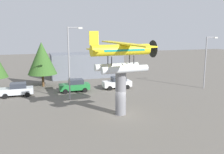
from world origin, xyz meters
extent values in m
plane|color=#605B54|center=(0.00, 0.00, 0.00)|extent=(140.00, 140.00, 0.00)
cylinder|color=slate|center=(0.00, 0.00, 2.26)|extent=(1.10, 1.10, 4.53)
cylinder|color=silver|center=(0.08, -1.00, 4.88)|extent=(4.84, 1.11, 0.70)
cylinder|color=#333338|center=(1.24, -0.40, 5.68)|extent=(0.11, 0.11, 0.90)
cylinder|color=#333338|center=(-1.15, -0.60, 5.68)|extent=(0.11, 0.11, 0.90)
cylinder|color=silver|center=(-0.08, 1.00, 4.88)|extent=(4.84, 1.11, 0.70)
cylinder|color=#333338|center=(1.15, 0.60, 5.68)|extent=(0.11, 0.11, 0.90)
cylinder|color=#333338|center=(-1.24, 0.40, 5.68)|extent=(0.11, 0.11, 0.90)
cylinder|color=yellow|center=(0.00, 0.00, 6.68)|extent=(6.27, 1.62, 1.10)
cube|color=teal|center=(0.20, 0.02, 6.68)|extent=(4.42, 1.50, 0.20)
cone|color=#262628|center=(3.24, 0.28, 6.68)|extent=(0.77, 0.94, 0.88)
cylinder|color=black|center=(3.64, 0.31, 6.68)|extent=(0.19, 1.80, 1.80)
cube|color=yellow|center=(0.40, 0.03, 7.29)|extent=(1.98, 10.46, 0.12)
cube|color=yellow|center=(-2.79, -0.24, 6.78)|extent=(0.94, 2.85, 0.10)
cube|color=yellow|center=(-2.79, -0.24, 7.88)|extent=(0.91, 0.20, 1.30)
cube|color=silver|center=(-10.72, 10.83, 0.72)|extent=(4.20, 1.70, 0.80)
cube|color=#2D333D|center=(-10.47, 10.83, 1.44)|extent=(2.00, 1.56, 0.64)
cylinder|color=black|center=(-12.07, 11.73, 0.32)|extent=(0.64, 0.22, 0.64)
cylinder|color=black|center=(-12.07, 9.93, 0.32)|extent=(0.64, 0.22, 0.64)
cylinder|color=black|center=(-9.37, 11.73, 0.32)|extent=(0.64, 0.22, 0.64)
cylinder|color=black|center=(-9.37, 9.93, 0.32)|extent=(0.64, 0.22, 0.64)
cube|color=#237A38|center=(-3.08, 11.04, 0.72)|extent=(4.20, 1.70, 0.80)
cube|color=#2D333D|center=(-2.83, 11.04, 1.44)|extent=(2.00, 1.56, 0.64)
cylinder|color=black|center=(-4.43, 11.94, 0.32)|extent=(0.64, 0.22, 0.64)
cylinder|color=black|center=(-4.43, 10.14, 0.32)|extent=(0.64, 0.22, 0.64)
cylinder|color=black|center=(-1.73, 11.94, 0.32)|extent=(0.64, 0.22, 0.64)
cylinder|color=black|center=(-1.73, 10.14, 0.32)|extent=(0.64, 0.22, 0.64)
cube|color=white|center=(3.29, 11.15, 0.72)|extent=(4.20, 1.70, 0.80)
cube|color=#2D333D|center=(3.54, 11.15, 1.44)|extent=(2.00, 1.56, 0.64)
cylinder|color=black|center=(1.94, 12.05, 0.32)|extent=(0.64, 0.22, 0.64)
cylinder|color=black|center=(1.94, 10.25, 0.32)|extent=(0.64, 0.22, 0.64)
cylinder|color=black|center=(4.64, 12.05, 0.32)|extent=(0.64, 0.22, 0.64)
cylinder|color=black|center=(4.64, 10.25, 0.32)|extent=(0.64, 0.22, 0.64)
cylinder|color=gray|center=(-4.25, 7.10, 4.49)|extent=(0.18, 0.18, 8.98)
cylinder|color=gray|center=(-3.45, 7.10, 8.88)|extent=(1.60, 0.12, 0.12)
cube|color=silver|center=(-2.75, 7.10, 8.83)|extent=(0.50, 0.28, 0.20)
cylinder|color=gray|center=(15.73, 7.44, 3.81)|extent=(0.18, 0.18, 7.63)
cylinder|color=gray|center=(16.53, 7.44, 7.53)|extent=(1.60, 0.12, 0.12)
cube|color=silver|center=(17.23, 7.44, 7.48)|extent=(0.50, 0.28, 0.20)
cube|color=slate|center=(0.90, 22.00, 2.17)|extent=(12.84, 5.39, 4.35)
cylinder|color=brown|center=(-7.16, 15.73, 0.98)|extent=(0.36, 0.36, 1.96)
cone|color=#335B23|center=(-7.16, 15.73, 4.38)|extent=(4.36, 4.36, 4.85)
camera|label=1|loc=(-8.25, -23.67, 8.73)|focal=40.49mm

